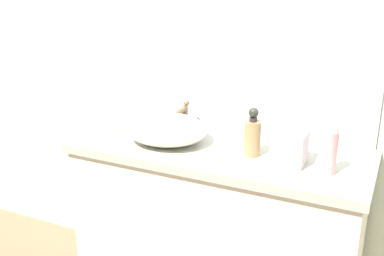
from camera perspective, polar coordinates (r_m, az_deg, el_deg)
bathroom_wall_rear at (r=2.32m, az=4.74°, el=10.49°), size 6.00×0.06×2.60m
vanity_counter at (r=2.32m, az=3.03°, el=-12.30°), size 1.34×0.54×0.87m
wall_mirror_panel at (r=2.24m, az=6.19°, el=14.20°), size 1.29×0.01×1.18m
sink_basin at (r=2.17m, az=-3.13°, el=-0.13°), size 0.39×0.34×0.12m
faucet at (r=2.32m, az=-1.07°, el=1.73°), size 0.03×0.15×0.14m
soap_dispenser at (r=2.02m, az=7.33°, el=-0.93°), size 0.07×0.07×0.21m
lotion_bottle at (r=1.91m, az=16.43°, el=-2.67°), size 0.05×0.05×0.20m
tissue_box at (r=1.97m, az=11.74°, el=-2.14°), size 0.13×0.13×0.18m
candle_jar at (r=2.37m, az=-9.49°, el=0.12°), size 0.05×0.05×0.03m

